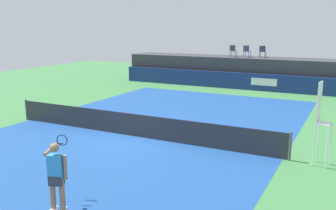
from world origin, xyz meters
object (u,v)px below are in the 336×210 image
spectator_chair_far_left (233,50)px  net_post_far (290,146)px  spectator_chair_center (263,51)px  spectator_chair_left (247,51)px  tennis_player (57,175)px  umpire_chair (321,118)px  tennis_ball (208,130)px  net_post_near (27,110)px

spectator_chair_far_left → net_post_far: 16.57m
spectator_chair_center → spectator_chair_left: bearing=-170.8°
tennis_player → net_post_far: bearing=54.8°
spectator_chair_center → tennis_player: bearing=-89.7°
umpire_chair → tennis_ball: size_ratio=40.59×
spectator_chair_far_left → spectator_chair_left: (1.06, -0.00, 0.00)m
net_post_far → tennis_ball: 4.42m
spectator_chair_center → net_post_near: 17.20m
spectator_chair_left → tennis_ball: spectator_chair_left is taller
tennis_player → spectator_chair_left: bearing=93.4°
spectator_chair_center → net_post_far: (4.57, -15.15, -2.19)m
spectator_chair_far_left → net_post_far: (6.76, -14.97, -2.19)m
spectator_chair_left → net_post_near: bearing=-114.1°
spectator_chair_left → umpire_chair: 16.37m
umpire_chair → tennis_player: bearing=-130.2°
net_post_near → tennis_player: (7.96, -6.29, 0.46)m
spectator_chair_left → net_post_far: (5.70, -14.97, -2.19)m
spectator_chair_left → umpire_chair: spectator_chair_left is taller
spectator_chair_far_left → spectator_chair_left: 1.06m
umpire_chair → spectator_chair_center: bearing=109.8°
spectator_chair_center → tennis_player: size_ratio=0.50×
spectator_chair_far_left → net_post_near: spectator_chair_far_left is taller
spectator_chair_far_left → tennis_player: spectator_chair_far_left is taller
net_post_near → spectator_chair_left: bearing=65.9°
spectator_chair_left → tennis_player: 21.36m
spectator_chair_center → spectator_chair_far_left: bearing=-175.3°
spectator_chair_far_left → spectator_chair_center: size_ratio=1.00×
tennis_ball → spectator_chair_far_left: bearing=103.0°
spectator_chair_left → spectator_chair_center: (1.13, 0.18, 0.00)m
spectator_chair_far_left → umpire_chair: spectator_chair_far_left is taller
spectator_chair_left → tennis_player: size_ratio=0.50×
spectator_chair_left → umpire_chair: (6.59, -14.95, -1.11)m
spectator_chair_left → tennis_player: spectator_chair_left is taller
spectator_chair_left → umpire_chair: size_ratio=0.32×
tennis_player → spectator_chair_center: bearing=90.3°
spectator_chair_far_left → spectator_chair_left: bearing=-0.2°
spectator_chair_left → spectator_chair_center: 1.15m
spectator_chair_left → net_post_far: 16.16m
spectator_chair_center → umpire_chair: 16.12m
net_post_far → umpire_chair: bearing=1.2°
umpire_chair → tennis_player: (-5.33, -6.31, -0.63)m
spectator_chair_far_left → net_post_near: 16.15m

